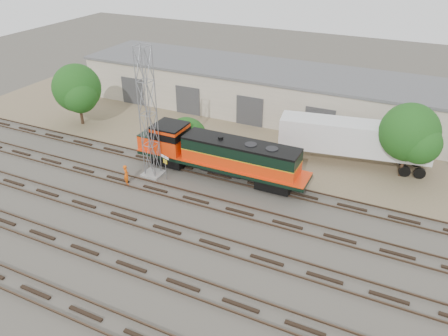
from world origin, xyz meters
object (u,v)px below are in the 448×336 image
at_px(locomotive, 218,154).
at_px(signal_tower, 148,116).
at_px(semi_trailer, 358,139).
at_px(worker, 126,175).

xyz_separation_m(locomotive, signal_tower, (-5.48, -2.33, 3.50)).
distance_m(locomotive, signal_tower, 6.90).
bearing_deg(locomotive, semi_trailer, 35.28).
bearing_deg(locomotive, signal_tower, -156.95).
bearing_deg(worker, semi_trailer, -106.40).
bearing_deg(semi_trailer, locomotive, -154.08).
distance_m(signal_tower, semi_trailer, 19.34).
bearing_deg(semi_trailer, signal_tower, -157.86).
relative_size(locomotive, worker, 8.62).
bearing_deg(signal_tower, locomotive, 23.05).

